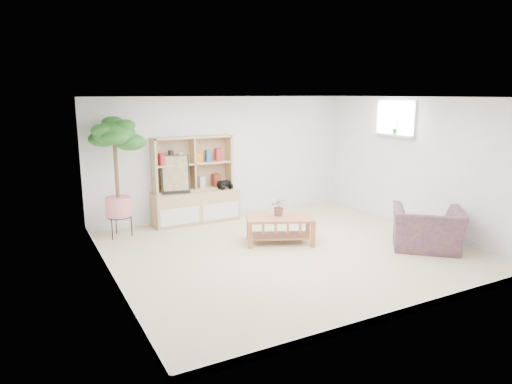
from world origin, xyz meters
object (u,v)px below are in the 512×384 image
storage_unit (195,180)px  floor_tree (117,178)px  coffee_table (280,230)px  armchair (427,226)px

storage_unit → floor_tree: size_ratio=0.80×
coffee_table → armchair: bearing=-11.2°
floor_tree → storage_unit: bearing=10.3°
coffee_table → armchair: (1.90, -1.39, 0.16)m
floor_tree → armchair: 5.18m
floor_tree → coffee_table: bearing=-34.4°
storage_unit → armchair: 4.23m
storage_unit → floor_tree: bearing=-169.7°
storage_unit → coffee_table: 2.10m
coffee_table → floor_tree: floor_tree is taller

